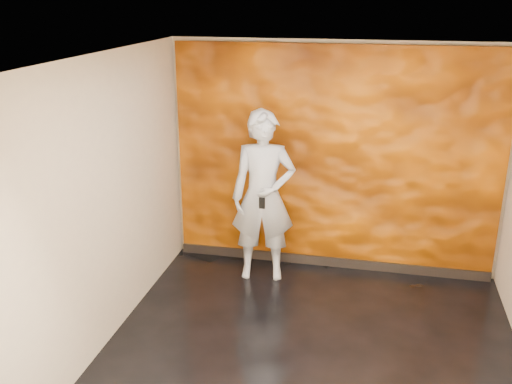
{
  "coord_description": "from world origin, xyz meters",
  "views": [
    {
      "loc": [
        0.5,
        -4.68,
        3.31
      ],
      "look_at": [
        -0.81,
        1.25,
        1.17
      ],
      "focal_mm": 40.0,
      "sensor_mm": 36.0,
      "label": 1
    }
  ],
  "objects": [
    {
      "name": "room",
      "position": [
        0.0,
        0.0,
        1.4
      ],
      "size": [
        4.02,
        4.02,
        2.81
      ],
      "color": "black",
      "rests_on": "ground"
    },
    {
      "name": "man",
      "position": [
        -0.77,
        1.5,
        1.03
      ],
      "size": [
        0.82,
        0.61,
        2.06
      ],
      "primitive_type": "imported",
      "rotation": [
        0.0,
        0.0,
        0.16
      ],
      "color": "#8F939E",
      "rests_on": "ground"
    },
    {
      "name": "baseboard",
      "position": [
        0.0,
        1.92,
        0.06
      ],
      "size": [
        3.9,
        0.04,
        0.12
      ],
      "primitive_type": "cube",
      "color": "black",
      "rests_on": "ground"
    },
    {
      "name": "phone",
      "position": [
        -0.72,
        1.18,
        1.07
      ],
      "size": [
        0.07,
        0.02,
        0.13
      ],
      "primitive_type": "cube",
      "rotation": [
        0.0,
        0.0,
        -0.02
      ],
      "color": "black",
      "rests_on": "man"
    },
    {
      "name": "feature_wall",
      "position": [
        0.0,
        1.96,
        1.38
      ],
      "size": [
        3.9,
        0.06,
        2.75
      ],
      "primitive_type": "cube",
      "color": "#D66400",
      "rests_on": "ground"
    }
  ]
}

